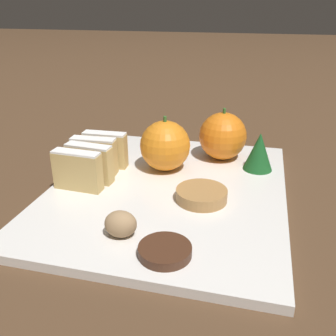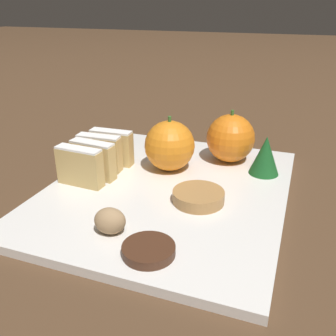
% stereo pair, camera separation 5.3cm
% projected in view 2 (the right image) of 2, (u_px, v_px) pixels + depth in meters
% --- Properties ---
extents(ground_plane, '(6.00, 6.00, 0.00)m').
position_uv_depth(ground_plane, '(168.00, 194.00, 0.54)').
color(ground_plane, '#513823').
extents(serving_platter, '(0.33, 0.40, 0.01)m').
position_uv_depth(serving_platter, '(168.00, 191.00, 0.54)').
color(serving_platter, white).
rests_on(serving_platter, ground_plane).
extents(stollen_slice_front, '(0.07, 0.02, 0.06)m').
position_uv_depth(stollen_slice_front, '(80.00, 167.00, 0.54)').
color(stollen_slice_front, tan).
rests_on(stollen_slice_front, serving_platter).
extents(stollen_slice_second, '(0.07, 0.03, 0.06)m').
position_uv_depth(stollen_slice_second, '(93.00, 160.00, 0.56)').
color(stollen_slice_second, tan).
rests_on(stollen_slice_second, serving_platter).
extents(stollen_slice_third, '(0.07, 0.02, 0.06)m').
position_uv_depth(stollen_slice_third, '(99.00, 153.00, 0.58)').
color(stollen_slice_third, tan).
rests_on(stollen_slice_third, serving_platter).
extents(stollen_slice_fourth, '(0.07, 0.02, 0.06)m').
position_uv_depth(stollen_slice_fourth, '(112.00, 147.00, 0.61)').
color(stollen_slice_fourth, tan).
rests_on(stollen_slice_fourth, serving_platter).
extents(orange_near, '(0.08, 0.08, 0.09)m').
position_uv_depth(orange_near, '(170.00, 146.00, 0.58)').
color(orange_near, orange).
rests_on(orange_near, serving_platter).
extents(orange_far, '(0.08, 0.08, 0.09)m').
position_uv_depth(orange_far, '(231.00, 138.00, 0.61)').
color(orange_far, orange).
rests_on(orange_far, serving_platter).
extents(walnut, '(0.04, 0.03, 0.03)m').
position_uv_depth(walnut, '(110.00, 221.00, 0.43)').
color(walnut, tan).
rests_on(walnut, serving_platter).
extents(chocolate_cookie, '(0.06, 0.06, 0.01)m').
position_uv_depth(chocolate_cookie, '(149.00, 250.00, 0.39)').
color(chocolate_cookie, '#472819').
rests_on(chocolate_cookie, serving_platter).
extents(gingerbread_cookie, '(0.07, 0.07, 0.02)m').
position_uv_depth(gingerbread_cookie, '(198.00, 197.00, 0.50)').
color(gingerbread_cookie, '#B27F47').
rests_on(gingerbread_cookie, serving_platter).
extents(evergreen_sprig, '(0.05, 0.05, 0.06)m').
position_uv_depth(evergreen_sprig, '(265.00, 155.00, 0.57)').
color(evergreen_sprig, '#195623').
rests_on(evergreen_sprig, serving_platter).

